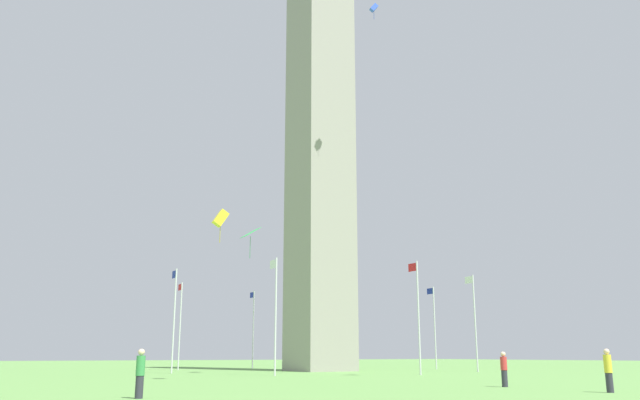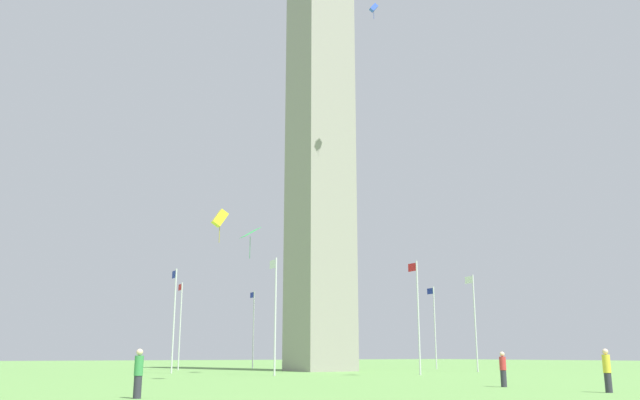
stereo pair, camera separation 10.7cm
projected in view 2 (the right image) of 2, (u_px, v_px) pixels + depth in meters
The scene contains 16 objects.
ground_plane at pixel (320, 371), 62.31m from camera, with size 260.00×260.00×0.00m, color #609347.
obelisk_monument at pixel (320, 129), 67.98m from camera, with size 5.39×5.39×48.96m.
flagpole_n at pixel (253, 326), 75.68m from camera, with size 1.12×0.14×8.86m.
flagpole_ne at pixel (180, 322), 66.78m from camera, with size 1.12×0.14×8.86m.
flagpole_e at pixel (174, 315), 55.94m from camera, with size 1.12×0.14×8.86m.
flagpole_se at pixel (275, 310), 49.51m from camera, with size 1.12×0.14×8.86m.
flagpole_s at pixel (418, 312), 51.26m from camera, with size 1.12×0.14×8.86m.
flagpole_sw at pixel (475, 318), 60.17m from camera, with size 1.12×0.14×8.86m.
flagpole_w at pixel (434, 324), 71.01m from camera, with size 1.12×0.14×8.86m.
flagpole_nw at pixel (348, 326), 77.43m from camera, with size 1.12×0.14×8.86m.
person_yellow_shirt at pixel (607, 371), 27.21m from camera, with size 0.32×0.32×1.79m.
person_red_shirt at pixel (503, 369), 31.93m from camera, with size 0.32×0.32×1.69m.
person_green_shirt at pixel (138, 374), 23.59m from camera, with size 0.32×0.32×1.75m.
kite_yellow_box at pixel (220, 218), 40.81m from camera, with size 0.69×1.07×2.12m.
kite_blue_box at pixel (374, 8), 61.65m from camera, with size 0.66×0.91×1.62m.
kite_green_diamond at pixel (250, 234), 55.98m from camera, with size 1.67×1.44×2.67m.
Camera 2 is at (-54.82, 33.84, 1.54)m, focal length 36.52 mm.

